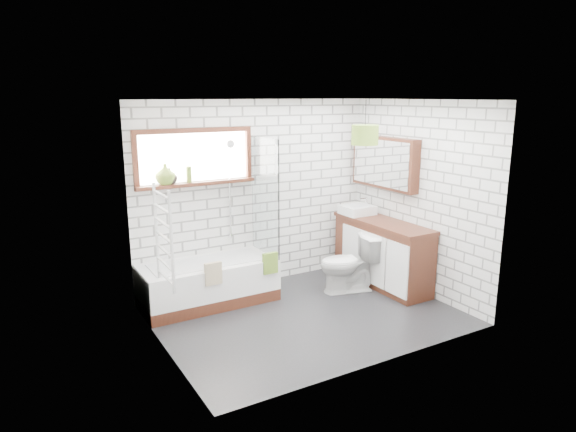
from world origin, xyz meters
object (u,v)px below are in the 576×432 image
bathtub (209,283)px  toilet (348,264)px  basin (357,210)px  pendant (365,135)px  vanity (382,253)px

bathtub → toilet: bearing=-17.3°
basin → pendant: pendant is taller
pendant → vanity: bearing=30.7°
vanity → toilet: 0.56m
bathtub → toilet: toilet is taller
toilet → pendant: (-0.15, -0.44, 1.72)m
pendant → basin: bearing=55.1°
toilet → bathtub: bearing=-92.1°
toilet → basin: bearing=149.2°
basin → toilet: bearing=-136.0°
toilet → pendant: 1.78m
vanity → toilet: vanity is taller
basin → toilet: size_ratio=0.56×
vanity → pendant: (-0.70, -0.42, 1.65)m
bathtub → vanity: (2.31, -0.57, 0.18)m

